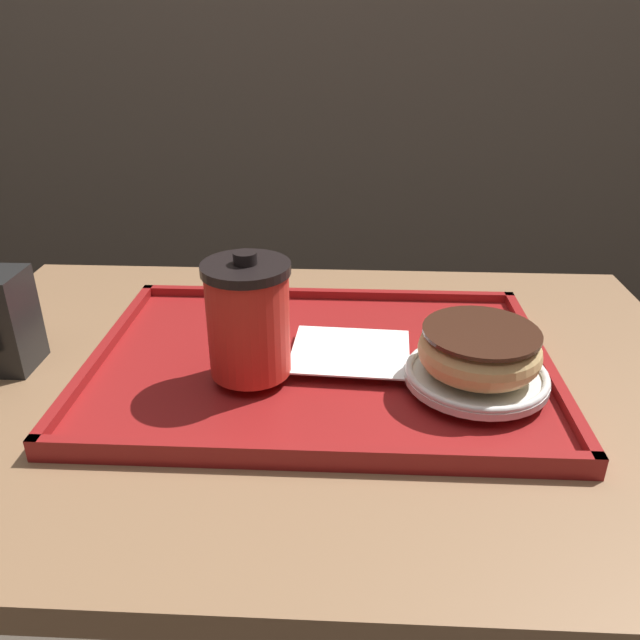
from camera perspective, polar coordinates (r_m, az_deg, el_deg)
cafe_table at (r=0.83m, az=-0.84°, el=-14.64°), size 0.94×0.66×0.73m
serving_tray at (r=0.73m, az=-0.00°, el=-3.99°), size 0.53×0.37×0.02m
napkin_paper at (r=0.72m, az=2.80°, el=-2.87°), size 0.14×0.12×0.00m
coffee_cup_front at (r=0.66m, az=-6.57°, el=0.17°), size 0.09×0.09×0.14m
plate_with_chocolate_donut at (r=0.69m, az=14.09°, el=-4.87°), size 0.15×0.15×0.01m
donut_chocolate_glazed at (r=0.67m, az=14.36°, el=-2.64°), size 0.13×0.13×0.05m
spoon at (r=0.78m, az=-4.85°, el=-0.35°), size 0.06×0.13×0.01m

